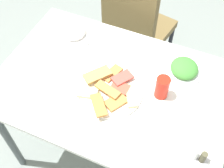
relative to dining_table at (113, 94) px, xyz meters
The scene contains 11 objects.
ground_plane 0.68m from the dining_table, ahead, with size 6.00×6.00×0.00m, color gray.
dining_table is the anchor object (origin of this frame).
dining_chair 0.75m from the dining_table, 100.66° to the left, with size 0.49×0.49×0.93m.
pide_platter 0.11m from the dining_table, 78.14° to the right, with size 0.32×0.34×0.04m.
salad_plate_greens 0.44m from the dining_table, 145.33° to the left, with size 0.24×0.24×0.06m.
salad_plate_rice 0.39m from the dining_table, 36.28° to the left, with size 0.20×0.20×0.07m.
soda_can 0.29m from the dining_table, ahead, with size 0.07×0.07×0.12m, color red.
paper_napkin 0.48m from the dining_table, behind, with size 0.12×0.12×0.00m, color white.
fork 0.49m from the dining_table, behind, with size 0.20×0.02×0.01m, color silver.
spoon 0.48m from the dining_table, behind, with size 0.17×0.01×0.01m, color silver.
condiment_caddy 0.55m from the dining_table, 24.72° to the right, with size 0.11×0.11×0.08m.
Camera 1 is at (0.35, -0.81, 1.94)m, focal length 46.67 mm.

